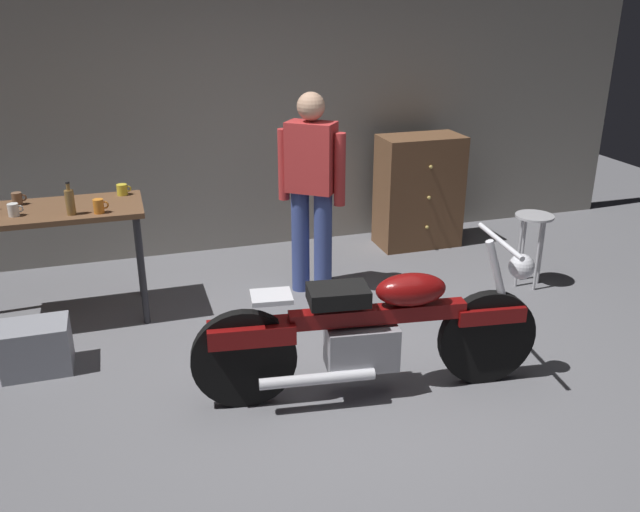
# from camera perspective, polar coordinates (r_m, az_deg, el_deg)

# --- Properties ---
(ground_plane) EXTENTS (12.00, 12.00, 0.00)m
(ground_plane) POSITION_cam_1_polar(r_m,az_deg,el_deg) (4.36, 2.33, -11.31)
(ground_plane) COLOR slate
(back_wall) EXTENTS (8.00, 0.12, 3.10)m
(back_wall) POSITION_cam_1_polar(r_m,az_deg,el_deg) (6.41, -6.03, 14.22)
(back_wall) COLOR gray
(back_wall) RESTS_ON ground_plane
(workbench) EXTENTS (1.30, 0.64, 0.90)m
(workbench) POSITION_cam_1_polar(r_m,az_deg,el_deg) (5.29, -21.95, 2.65)
(workbench) COLOR brown
(workbench) RESTS_ON ground_plane
(motorcycle) EXTENTS (2.18, 0.61, 1.00)m
(motorcycle) POSITION_cam_1_polar(r_m,az_deg,el_deg) (4.11, 4.53, -6.32)
(motorcycle) COLOR black
(motorcycle) RESTS_ON ground_plane
(person_standing) EXTENTS (0.47, 0.41, 1.67)m
(person_standing) POSITION_cam_1_polar(r_m,az_deg,el_deg) (5.37, -0.75, 6.04)
(person_standing) COLOR #394989
(person_standing) RESTS_ON ground_plane
(shop_stool) EXTENTS (0.32, 0.32, 0.64)m
(shop_stool) POSITION_cam_1_polar(r_m,az_deg,el_deg) (5.89, 17.82, 2.07)
(shop_stool) COLOR #B2B2B7
(shop_stool) RESTS_ON ground_plane
(wooden_dresser) EXTENTS (0.80, 0.47, 1.10)m
(wooden_dresser) POSITION_cam_1_polar(r_m,az_deg,el_deg) (6.64, 8.48, 5.52)
(wooden_dresser) COLOR brown
(wooden_dresser) RESTS_ON ground_plane
(storage_bin) EXTENTS (0.44, 0.32, 0.34)m
(storage_bin) POSITION_cam_1_polar(r_m,az_deg,el_deg) (4.85, -23.21, -7.23)
(storage_bin) COLOR gray
(storage_bin) RESTS_ON ground_plane
(mug_yellow_tall) EXTENTS (0.11, 0.08, 0.09)m
(mug_yellow_tall) POSITION_cam_1_polar(r_m,az_deg,el_deg) (5.42, -16.63, 5.49)
(mug_yellow_tall) COLOR yellow
(mug_yellow_tall) RESTS_ON workbench
(mug_orange_travel) EXTENTS (0.11, 0.07, 0.10)m
(mug_orange_travel) POSITION_cam_1_polar(r_m,az_deg,el_deg) (5.02, -18.47, 4.09)
(mug_orange_travel) COLOR orange
(mug_orange_travel) RESTS_ON workbench
(mug_white_ceramic) EXTENTS (0.11, 0.07, 0.09)m
(mug_white_ceramic) POSITION_cam_1_polar(r_m,az_deg,el_deg) (5.17, -24.84, 3.62)
(mug_white_ceramic) COLOR white
(mug_white_ceramic) RESTS_ON workbench
(mug_brown_stoneware) EXTENTS (0.11, 0.07, 0.09)m
(mug_brown_stoneware) POSITION_cam_1_polar(r_m,az_deg,el_deg) (5.44, -24.57, 4.50)
(mug_brown_stoneware) COLOR brown
(mug_brown_stoneware) RESTS_ON workbench
(bottle) EXTENTS (0.06, 0.06, 0.24)m
(bottle) POSITION_cam_1_polar(r_m,az_deg,el_deg) (5.03, -20.69, 4.41)
(bottle) COLOR olive
(bottle) RESTS_ON workbench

